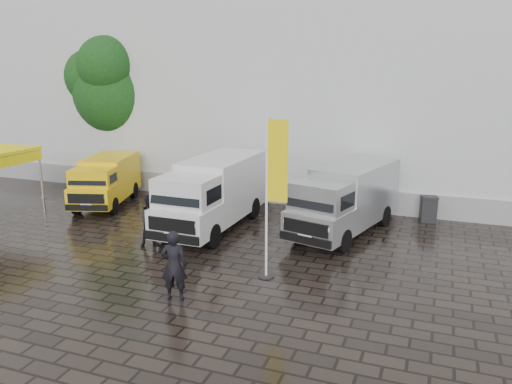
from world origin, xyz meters
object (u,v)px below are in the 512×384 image
at_px(van_yellow, 106,182).
at_px(van_white, 213,195).
at_px(person_tent, 152,221).
at_px(flagpole, 273,188).
at_px(van_silver, 345,201).
at_px(person_front, 174,266).
at_px(wheelie_bin, 429,209).

bearing_deg(van_yellow, van_white, -30.10).
distance_m(van_white, person_tent, 2.84).
distance_m(van_yellow, van_white, 6.21).
height_order(van_yellow, flagpole, flagpole).
relative_size(van_white, van_silver, 1.06).
distance_m(van_silver, person_front, 7.88).
bearing_deg(flagpole, van_white, 134.75).
bearing_deg(van_yellow, person_tent, -56.10).
xyz_separation_m(van_yellow, person_front, (7.71, -7.40, -0.11)).
relative_size(flagpole, wheelie_bin, 4.65).
height_order(van_white, flagpole, flagpole).
bearing_deg(person_front, van_silver, -131.64).
xyz_separation_m(wheelie_bin, person_front, (-6.15, -9.94, 0.44)).
distance_m(flagpole, person_front, 3.52).
relative_size(van_white, person_front, 3.19).
bearing_deg(van_white, van_silver, 14.54).
bearing_deg(van_silver, person_tent, -133.28).
xyz_separation_m(van_yellow, van_silver, (10.93, -0.21, 0.19)).
height_order(van_yellow, van_silver, van_silver).
xyz_separation_m(flagpole, wheelie_bin, (4.16, 7.64, -2.22)).
bearing_deg(flagpole, van_yellow, 152.25).
height_order(van_white, person_tent, van_white).
bearing_deg(van_yellow, flagpole, -44.72).
height_order(van_silver, wheelie_bin, van_silver).
height_order(van_white, wheelie_bin, van_white).
relative_size(van_silver, person_front, 3.03).
xyz_separation_m(flagpole, person_tent, (-4.82, 1.13, -1.82)).
height_order(van_yellow, van_white, van_white).
xyz_separation_m(van_white, flagpole, (3.66, -3.69, 1.40)).
bearing_deg(van_white, van_yellow, 167.60).
xyz_separation_m(van_white, wheelie_bin, (7.82, 3.95, -0.82)).
bearing_deg(wheelie_bin, person_front, -132.94).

